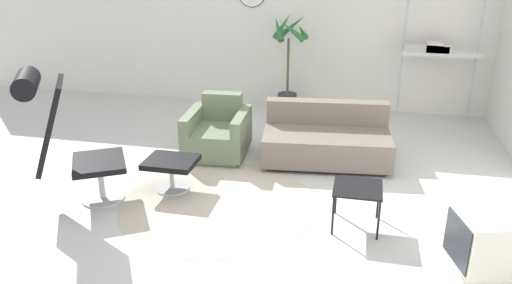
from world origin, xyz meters
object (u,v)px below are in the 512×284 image
Objects in this scene: armchair_red at (218,134)px; couch_low at (326,141)px; side_table at (358,191)px; ottoman at (171,166)px; crt_television at (484,245)px; shelf_unit at (434,50)px; lounge_chair at (59,127)px; potted_plant at (288,70)px.

armchair_red is 0.55× the size of couch_low.
ottoman is at bearing 169.91° from side_table.
couch_low is 1.58m from side_table.
armchair_red reaches higher than side_table.
crt_television reaches higher than ottoman.
side_table is at bearing 42.30° from crt_television.
ottoman is at bearing 76.42° from armchair_red.
shelf_unit is (1.35, 1.90, 0.82)m from couch_low.
armchair_red reaches higher than ottoman.
armchair_red is at bearing 141.02° from side_table.
armchair_red is at bearing 115.16° from lounge_chair.
ottoman is at bearing 31.21° from couch_low.
crt_television is at bearing 53.07° from lounge_chair.
potted_plant is 0.80× the size of shelf_unit.
armchair_red is at bearing -143.46° from shelf_unit.
potted_plant is 2.16m from shelf_unit.
lounge_chair reaches higher than armchair_red.
shelf_unit is at bearing 46.74° from ottoman.
lounge_chair is 2.42× the size of crt_television.
side_table reaches higher than ottoman.
side_table is (0.41, -1.52, 0.12)m from couch_low.
crt_television is (1.39, -2.14, 0.07)m from couch_low.
lounge_chair reaches higher than side_table.
lounge_chair is at bearing -176.37° from side_table.
ottoman is 0.28× the size of shelf_unit.
potted_plant is at bearing -73.16° from couch_low.
side_table is at bearing 99.23° from couch_low.
couch_low is 2.76× the size of crt_television.
couch_low is (1.35, 0.10, -0.02)m from armchair_red.
armchair_red is (0.20, 1.08, -0.00)m from ottoman.
lounge_chair is at bearing -136.48° from shelf_unit.
ottoman is 1.94m from couch_low.
couch_low is (2.45, 1.70, -0.59)m from lounge_chair.
armchair_red is at bearing 79.58° from ottoman.
crt_television is (3.84, -0.44, -0.52)m from lounge_chair.
ottoman is 0.93× the size of crt_television.
armchair_red is 2.27m from side_table.
lounge_chair is 0.88× the size of couch_low.
side_table is at bearing -105.24° from shelf_unit.
crt_television is at bearing -89.34° from shelf_unit.
side_table is 3.62m from shelf_unit.
armchair_red is 1.35m from couch_low.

